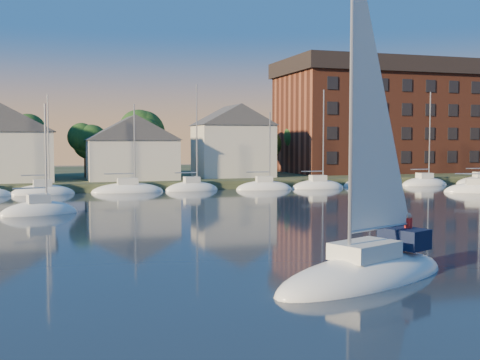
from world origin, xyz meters
name	(u,v)px	position (x,y,z in m)	size (l,w,h in m)	color
ground	(463,288)	(0.00, 0.00, 0.00)	(260.00, 260.00, 0.00)	black
shoreline_land	(156,178)	(0.00, 75.00, 0.00)	(160.00, 50.00, 2.00)	#313C23
wooden_dock	(187,189)	(0.00, 52.00, 0.00)	(120.00, 3.00, 1.00)	brown
clubhouse_centre	(132,147)	(-6.00, 57.00, 5.13)	(11.55, 8.40, 8.08)	silver
clubhouse_east	(233,140)	(8.00, 59.00, 6.00)	(10.50, 8.40, 9.80)	silver
condo_block	(378,116)	(34.00, 64.95, 9.79)	(31.00, 17.00, 17.40)	brown
tree_line	(184,132)	(2.00, 63.00, 7.18)	(93.40, 5.40, 8.90)	#3B271A
moored_fleet	(225,189)	(4.00, 49.00, 0.10)	(95.50, 2.40, 12.05)	white
hero_sailboat	(367,265)	(-3.02, 2.37, 0.64)	(10.70, 7.07, 15.69)	white
drifting_sailboat_left	(39,213)	(-16.81, 30.54, 0.10)	(6.49, 3.40, 10.00)	white
drifting_sailboat_right	(474,192)	(30.32, 37.15, 0.10)	(6.98, 5.26, 10.85)	white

